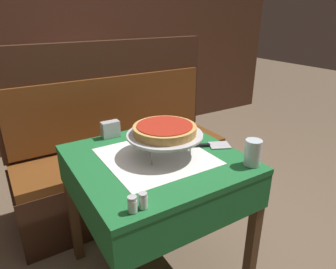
{
  "coord_description": "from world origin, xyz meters",
  "views": [
    {
      "loc": [
        -0.64,
        -1.15,
        1.41
      ],
      "look_at": [
        0.05,
        -0.04,
        0.87
      ],
      "focal_mm": 32.0,
      "sensor_mm": 36.0,
      "label": 1
    }
  ],
  "objects": [
    {
      "name": "condiment_caddy",
      "position": [
        0.29,
        1.63,
        0.8
      ],
      "size": [
        0.12,
        0.12,
        0.16
      ],
      "color": "black",
      "rests_on": "dining_table_rear"
    },
    {
      "name": "pizza_pan_stand",
      "position": [
        0.05,
        -0.01,
        0.85
      ],
      "size": [
        0.37,
        0.37,
        0.11
      ],
      "color": "#ADADB2",
      "rests_on": "dining_table_front"
    },
    {
      "name": "dining_table_front",
      "position": [
        0.0,
        0.0,
        0.63
      ],
      "size": [
        0.78,
        0.78,
        0.75
      ],
      "color": "#1E6B33",
      "rests_on": "ground_plane"
    },
    {
      "name": "pepper_shaker",
      "position": [
        -0.24,
        -0.34,
        0.78
      ],
      "size": [
        0.03,
        0.03,
        0.06
      ],
      "color": "silver",
      "rests_on": "dining_table_front"
    },
    {
      "name": "water_glass_near",
      "position": [
        0.33,
        -0.31,
        0.81
      ],
      "size": [
        0.08,
        0.08,
        0.12
      ],
      "color": "silver",
      "rests_on": "dining_table_front"
    },
    {
      "name": "napkin_holder",
      "position": [
        -0.1,
        0.35,
        0.8
      ],
      "size": [
        0.1,
        0.05,
        0.09
      ],
      "color": "#B2B2B7",
      "rests_on": "dining_table_front"
    },
    {
      "name": "salt_shaker",
      "position": [
        -0.29,
        -0.34,
        0.78
      ],
      "size": [
        0.04,
        0.04,
        0.06
      ],
      "color": "silver",
      "rests_on": "dining_table_front"
    },
    {
      "name": "deep_dish_pizza",
      "position": [
        0.05,
        -0.01,
        0.89
      ],
      "size": [
        0.31,
        0.31,
        0.04
      ],
      "color": "tan",
      "rests_on": "pizza_pan_stand"
    },
    {
      "name": "dining_table_rear",
      "position": [
        0.25,
        1.67,
        0.65
      ],
      "size": [
        0.69,
        0.69,
        0.76
      ],
      "color": "red",
      "rests_on": "ground_plane"
    },
    {
      "name": "pizza_server",
      "position": [
        0.28,
        -0.04,
        0.76
      ],
      "size": [
        0.28,
        0.17,
        0.01
      ],
      "color": "#BCBCC1",
      "rests_on": "dining_table_front"
    },
    {
      "name": "back_wall_panel",
      "position": [
        0.0,
        2.15,
        1.2
      ],
      "size": [
        6.0,
        0.04,
        2.4
      ],
      "primitive_type": "cube",
      "color": "#4C2D1E",
      "rests_on": "ground_plane"
    },
    {
      "name": "booth_bench",
      "position": [
        0.12,
        0.72,
        0.36
      ],
      "size": [
        1.54,
        0.48,
        1.22
      ],
      "color": "#3D2316",
      "rests_on": "ground_plane"
    }
  ]
}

